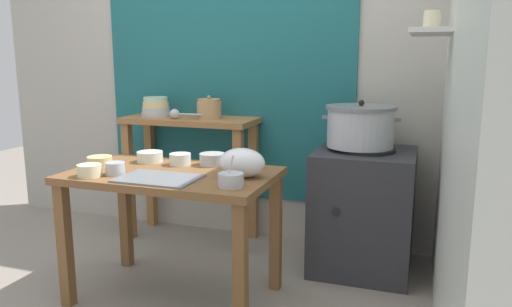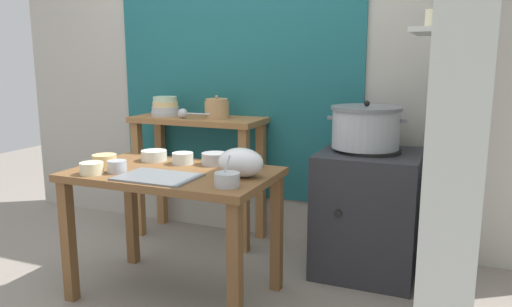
{
  "view_description": "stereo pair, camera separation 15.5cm",
  "coord_description": "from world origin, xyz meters",
  "views": [
    {
      "loc": [
        1.26,
        -2.33,
        1.33
      ],
      "look_at": [
        0.41,
        0.11,
        0.82
      ],
      "focal_mm": 34.76,
      "sensor_mm": 36.0,
      "label": 1
    },
    {
      "loc": [
        1.41,
        -2.28,
        1.33
      ],
      "look_at": [
        0.41,
        0.11,
        0.82
      ],
      "focal_mm": 34.76,
      "sensor_mm": 36.0,
      "label": 2
    }
  ],
  "objects": [
    {
      "name": "bowl_stack_enamel",
      "position": [
        -0.61,
        0.82,
        0.96
      ],
      "size": [
        0.21,
        0.21,
        0.14
      ],
      "color": "#B7BABF",
      "rests_on": "back_shelf_table"
    },
    {
      "name": "clay_pot",
      "position": [
        -0.19,
        0.83,
        0.97
      ],
      "size": [
        0.17,
        0.17,
        0.16
      ],
      "color": "tan",
      "rests_on": "back_shelf_table"
    },
    {
      "name": "prep_table",
      "position": [
        -0.02,
        -0.04,
        0.61
      ],
      "size": [
        1.1,
        0.66,
        0.72
      ],
      "color": "brown",
      "rests_on": "ground"
    },
    {
      "name": "prep_bowl_7",
      "position": [
        -0.06,
        0.13,
        0.76
      ],
      "size": [
        0.12,
        0.12,
        0.07
      ],
      "color": "silver",
      "rests_on": "prep_table"
    },
    {
      "name": "wall_right",
      "position": [
        1.4,
        0.2,
        1.3
      ],
      "size": [
        0.3,
        3.2,
        2.6
      ],
      "color": "silver",
      "rests_on": "ground"
    },
    {
      "name": "ladle",
      "position": [
        -0.4,
        0.73,
        0.94
      ],
      "size": [
        0.28,
        0.07,
        0.07
      ],
      "color": "#B7BABF",
      "rests_on": "back_shelf_table"
    },
    {
      "name": "prep_bowl_2",
      "position": [
        0.33,
        0.2,
        0.76
      ],
      "size": [
        0.12,
        0.12,
        0.06
      ],
      "color": "#B7BABF",
      "rests_on": "prep_table"
    },
    {
      "name": "prep_bowl_4",
      "position": [
        -0.48,
        -0.04,
        0.75
      ],
      "size": [
        0.14,
        0.14,
        0.05
      ],
      "color": "#E5C684",
      "rests_on": "prep_table"
    },
    {
      "name": "stove_block",
      "position": [
        0.91,
        0.7,
        0.38
      ],
      "size": [
        0.6,
        0.61,
        0.78
      ],
      "color": "#2D2D33",
      "rests_on": "ground"
    },
    {
      "name": "steamer_pot",
      "position": [
        0.87,
        0.72,
        0.91
      ],
      "size": [
        0.48,
        0.43,
        0.29
      ],
      "color": "#B7BABF",
      "rests_on": "stove_block"
    },
    {
      "name": "back_shelf_table",
      "position": [
        -0.35,
        0.83,
        0.68
      ],
      "size": [
        0.96,
        0.4,
        0.9
      ],
      "color": "#9E6B3D",
      "rests_on": "ground"
    },
    {
      "name": "prep_bowl_0",
      "position": [
        -0.26,
        0.15,
        0.75
      ],
      "size": [
        0.15,
        0.15,
        0.06
      ],
      "color": "silver",
      "rests_on": "prep_table"
    },
    {
      "name": "serving_tray",
      "position": [
        -0.0,
        -0.21,
        0.72
      ],
      "size": [
        0.4,
        0.28,
        0.01
      ],
      "primitive_type": "cube",
      "color": "slate",
      "rests_on": "prep_table"
    },
    {
      "name": "prep_bowl_5",
      "position": [
        -0.26,
        -0.2,
        0.76
      ],
      "size": [
        0.1,
        0.1,
        0.07
      ],
      "color": "#B7BABF",
      "rests_on": "prep_table"
    },
    {
      "name": "prep_bowl_6",
      "position": [
        0.4,
        -0.23,
        0.76
      ],
      "size": [
        0.12,
        0.12,
        0.15
      ],
      "color": "#B7BABF",
      "rests_on": "prep_table"
    },
    {
      "name": "plastic_bag",
      "position": [
        0.38,
        -0.03,
        0.8
      ],
      "size": [
        0.24,
        0.17,
        0.15
      ],
      "primitive_type": "ellipsoid",
      "color": "white",
      "rests_on": "prep_table"
    },
    {
      "name": "prep_bowl_3",
      "position": [
        -0.37,
        -0.27,
        0.75
      ],
      "size": [
        0.12,
        0.12,
        0.06
      ],
      "color": "beige",
      "rests_on": "prep_table"
    },
    {
      "name": "prep_bowl_1",
      "position": [
        0.12,
        0.19,
        0.76
      ],
      "size": [
        0.15,
        0.15,
        0.07
      ],
      "color": "#B7BABF",
      "rests_on": "prep_table"
    },
    {
      "name": "ground_plane",
      "position": [
        0.0,
        0.0,
        0.0
      ],
      "size": [
        9.0,
        9.0,
        0.0
      ],
      "primitive_type": "plane",
      "color": "gray"
    },
    {
      "name": "wall_back",
      "position": [
        0.08,
        1.1,
        1.3
      ],
      "size": [
        4.4,
        0.12,
        2.6
      ],
      "color": "#B2ADA3",
      "rests_on": "ground"
    }
  ]
}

